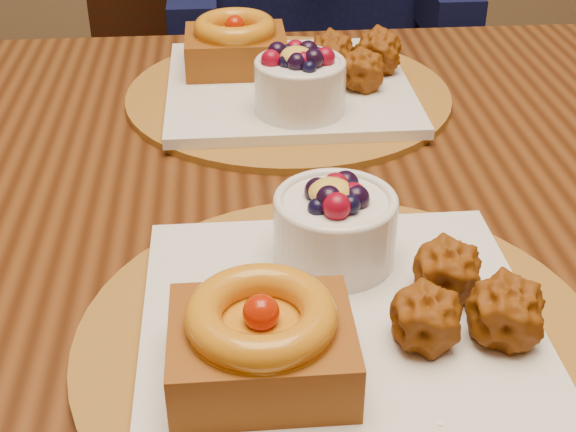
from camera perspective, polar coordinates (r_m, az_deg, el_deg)
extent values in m
cube|color=#341809|center=(0.77, 1.41, 0.51)|extent=(1.60, 0.90, 0.04)
cylinder|color=brown|center=(0.58, 3.74, -8.83)|extent=(0.38, 0.38, 0.01)
cube|color=silver|center=(0.57, 3.78, -8.07)|extent=(0.28, 0.28, 0.01)
cube|color=#4B2507|center=(0.52, -1.87, -9.53)|extent=(0.12, 0.10, 0.04)
torus|color=#9A4D09|center=(0.50, -1.92, -7.07)|extent=(0.10, 0.10, 0.02)
sphere|color=#941702|center=(0.50, -1.93, -6.89)|extent=(0.02, 0.02, 0.02)
sphere|color=#823C09|center=(0.59, 11.14, -3.89)|extent=(0.05, 0.05, 0.05)
sphere|color=#823C09|center=(0.55, 9.66, -7.17)|extent=(0.05, 0.05, 0.05)
sphere|color=#823C09|center=(0.56, 15.14, -6.72)|extent=(0.05, 0.05, 0.05)
cylinder|color=silver|center=(0.62, 3.34, -1.01)|extent=(0.10, 0.10, 0.05)
torus|color=silver|center=(0.60, 3.42, 1.09)|extent=(0.10, 0.10, 0.01)
ellipsoid|color=gold|center=(0.60, 3.07, 1.73)|extent=(0.03, 0.03, 0.02)
cylinder|color=brown|center=(0.95, 0.03, 8.65)|extent=(0.38, 0.38, 0.01)
cube|color=silver|center=(0.95, 0.03, 9.20)|extent=(0.28, 0.28, 0.01)
cube|color=#4B2507|center=(0.98, -3.74, 11.65)|extent=(0.12, 0.10, 0.04)
torus|color=#9A4D09|center=(0.97, -3.80, 13.26)|extent=(0.10, 0.10, 0.02)
sphere|color=#941702|center=(0.97, -3.81, 13.38)|extent=(0.02, 0.02, 0.02)
sphere|color=#823C09|center=(0.93, 5.27, 10.25)|extent=(0.05, 0.05, 0.05)
sphere|color=#823C09|center=(0.97, 3.09, 11.36)|extent=(0.05, 0.05, 0.05)
sphere|color=#823C09|center=(0.98, 6.42, 11.40)|extent=(0.05, 0.05, 0.05)
cylinder|color=silver|center=(0.86, 0.85, 9.15)|extent=(0.10, 0.10, 0.05)
torus|color=silver|center=(0.85, 0.87, 10.82)|extent=(0.10, 0.10, 0.01)
ellipsoid|color=gold|center=(0.85, 0.60, 11.32)|extent=(0.03, 0.03, 0.02)
cube|color=black|center=(1.64, -5.73, 8.17)|extent=(0.49, 0.49, 0.04)
cylinder|color=black|center=(1.59, -12.21, -3.62)|extent=(0.04, 0.04, 0.46)
cylinder|color=black|center=(1.60, 2.38, -2.57)|extent=(0.04, 0.04, 0.46)
cylinder|color=black|center=(1.93, -11.64, 3.34)|extent=(0.04, 0.04, 0.46)
cylinder|color=black|center=(1.94, 0.36, 4.18)|extent=(0.04, 0.04, 0.46)
cube|color=black|center=(1.38, -6.70, 14.67)|extent=(0.08, 0.28, 0.08)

